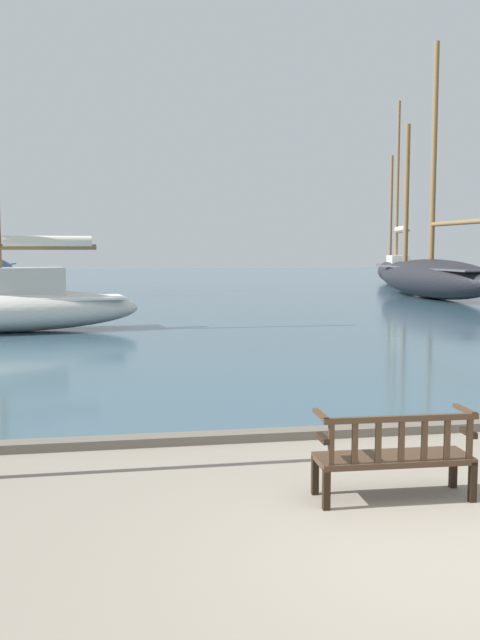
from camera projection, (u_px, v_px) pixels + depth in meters
name	position (u px, v px, depth m)	size (l,w,h in m)	color
ground_plane	(440.00, 556.00, 5.97)	(160.00, 160.00, 0.00)	gray
harbor_water	(153.00, 285.00, 49.07)	(100.00, 80.00, 0.08)	#385666
quay_edge_kerb	(313.00, 433.00, 9.73)	(40.00, 0.30, 0.12)	#675F54
park_bench	(394.00, 455.00, 7.28)	(1.62, 0.57, 0.92)	black
sailboat_centre_channel	(433.00, 276.00, 35.64)	(2.96, 11.50, 12.56)	black
sailboat_far_port	(9.00, 305.00, 21.23)	(8.13, 3.36, 8.75)	silver
sailboat_distant_harbor	(396.00, 269.00, 49.57)	(4.08, 9.18, 12.55)	black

